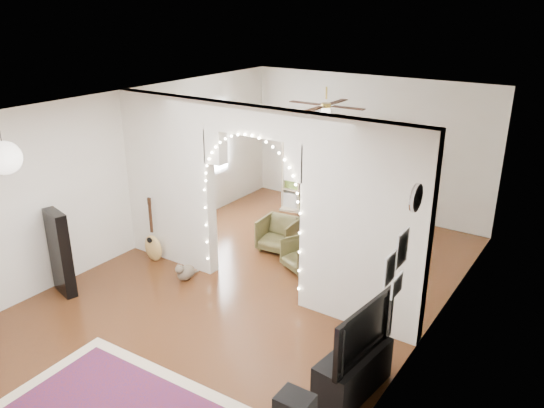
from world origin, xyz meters
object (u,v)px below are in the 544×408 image
Objects in this scene: media_console at (353,372)px; dining_table at (358,187)px; bookcase at (321,174)px; dining_chair_right at (278,234)px; dining_chair_left at (302,254)px; acoustic_guitar at (152,238)px.

dining_table is at bearing 121.52° from media_console.
bookcase reaches higher than dining_chair_right.
dining_chair_left is 0.87× the size of dining_chair_right.
media_console is at bearing -69.66° from bookcase.
bookcase is at bearing 129.55° from media_console.
acoustic_guitar is 1.51× the size of dining_chair_right.
bookcase is 2.50m from dining_chair_left.
bookcase is 0.80m from dining_table.
acoustic_guitar is at bearing 172.41° from media_console.
dining_chair_right is (-2.62, 2.52, 0.03)m from media_console.
dining_table is 2.46× the size of dining_chair_left.
media_console is at bearing -48.90° from dining_chair_right.
dining_chair_left is (0.94, -2.25, -0.57)m from bookcase.
dining_chair_left is 0.79m from dining_chair_right.
dining_chair_right reaches higher than dining_chair_left.
media_console is 1.86× the size of dining_chair_left.
bookcase is 2.64× the size of dining_chair_right.
media_console is at bearing -23.18° from dining_chair_left.
bookcase reaches higher than media_console.
dining_chair_left is at bearing -96.85° from dining_table.
acoustic_guitar is 4.21m from media_console.
bookcase reaches higher than dining_table.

